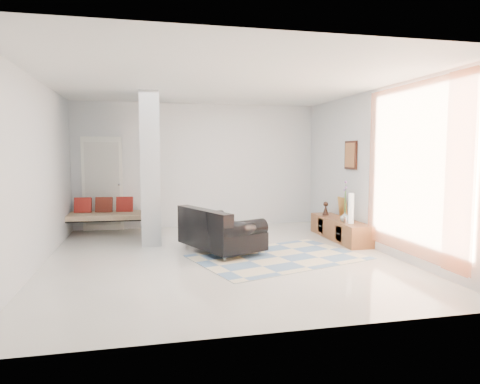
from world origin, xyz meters
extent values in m
plane|color=beige|center=(0.00, 0.00, 0.00)|extent=(6.00, 6.00, 0.00)
plane|color=white|center=(0.00, 0.00, 2.80)|extent=(6.00, 6.00, 0.00)
plane|color=silver|center=(0.00, 3.00, 1.40)|extent=(6.00, 0.00, 6.00)
plane|color=silver|center=(0.00, -3.00, 1.40)|extent=(6.00, 0.00, 6.00)
plane|color=silver|center=(-2.75, 0.00, 1.40)|extent=(0.00, 6.00, 6.00)
plane|color=silver|center=(2.75, 0.00, 1.40)|extent=(0.00, 6.00, 6.00)
cube|color=#A9ADB0|center=(-1.10, 1.60, 1.40)|extent=(0.35, 1.20, 2.80)
cube|color=white|center=(-2.10, 2.96, 1.02)|extent=(0.85, 0.06, 2.04)
plane|color=#FF7A43|center=(2.67, -1.15, 1.45)|extent=(0.00, 2.55, 2.55)
cube|color=#37180F|center=(2.72, 0.90, 1.65)|extent=(0.04, 0.45, 0.55)
cube|color=brown|center=(2.52, 0.90, 0.20)|extent=(0.45, 1.88, 0.40)
cube|color=#37180F|center=(2.30, 0.48, 0.20)|extent=(0.02, 0.25, 0.28)
cube|color=#37180F|center=(2.30, 1.32, 0.20)|extent=(0.02, 0.25, 0.28)
cube|color=gold|center=(2.70, 1.16, 0.60)|extent=(0.09, 0.32, 0.40)
cube|color=silver|center=(2.42, 0.48, 0.46)|extent=(0.04, 0.10, 0.12)
cylinder|color=silver|center=(-0.01, -0.32, 0.05)|extent=(0.05, 0.05, 0.10)
cylinder|color=silver|center=(-0.50, 0.82, 0.05)|extent=(0.05, 0.05, 0.10)
cylinder|color=silver|center=(0.63, -0.05, 0.05)|extent=(0.05, 0.05, 0.10)
cylinder|color=silver|center=(0.14, 1.09, 0.05)|extent=(0.05, 0.05, 0.10)
cube|color=black|center=(0.06, 0.38, 0.25)|extent=(1.40, 1.71, 0.30)
cube|color=black|center=(-0.25, 0.25, 0.58)|extent=(0.77, 1.44, 0.36)
cylinder|color=black|center=(0.31, -0.19, 0.48)|extent=(0.89, 0.59, 0.28)
cylinder|color=black|center=(-0.18, 0.95, 0.48)|extent=(0.89, 0.59, 0.28)
cube|color=black|center=(-0.14, 0.30, 0.60)|extent=(0.34, 0.55, 0.31)
cylinder|color=black|center=(-2.82, 2.12, 0.20)|extent=(0.04, 0.04, 0.40)
cylinder|color=black|center=(-1.02, 2.03, 0.20)|extent=(0.04, 0.04, 0.40)
cylinder|color=black|center=(-2.78, 2.87, 0.20)|extent=(0.04, 0.04, 0.40)
cylinder|color=black|center=(-0.98, 2.78, 0.20)|extent=(0.04, 0.04, 0.40)
cube|color=beige|center=(-1.90, 2.45, 0.38)|extent=(1.86, 0.86, 0.12)
cube|color=maroon|center=(-2.47, 2.63, 0.60)|extent=(0.35, 0.18, 0.33)
cube|color=maroon|center=(-2.05, 2.61, 0.60)|extent=(0.35, 0.18, 0.33)
cube|color=maroon|center=(-1.63, 2.59, 0.60)|extent=(0.35, 0.18, 0.33)
cube|color=#C5B896|center=(0.90, -0.23, 0.01)|extent=(3.02, 2.45, 0.01)
cylinder|color=silver|center=(2.50, 0.41, 0.68)|extent=(0.10, 0.10, 0.56)
imported|color=silver|center=(2.47, 0.59, 0.49)|extent=(0.19, 0.19, 0.19)
camera|label=1|loc=(-1.20, -6.75, 1.72)|focal=32.00mm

